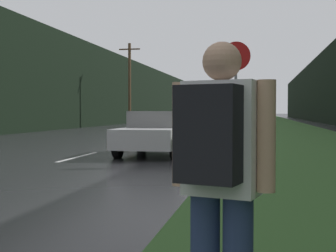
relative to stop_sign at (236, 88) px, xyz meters
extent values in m
cube|color=#2D5123|center=(2.52, 27.47, -1.92)|extent=(6.00, 240.00, 0.02)
cube|color=silver|center=(-4.62, 0.94, -1.92)|extent=(0.12, 3.00, 0.01)
cube|color=silver|center=(-4.62, 7.94, -1.92)|extent=(0.12, 3.00, 0.01)
cube|color=silver|center=(-4.62, 14.94, -1.92)|extent=(0.12, 3.00, 0.01)
cube|color=black|center=(-14.76, 37.47, 1.72)|extent=(2.00, 140.00, 7.29)
cylinder|color=#4C3823|center=(-10.13, 26.06, 1.61)|extent=(0.24, 0.24, 7.06)
cube|color=#4C3823|center=(-10.13, 26.06, 4.64)|extent=(1.80, 0.10, 0.10)
cylinder|color=slate|center=(0.00, 0.00, -0.74)|extent=(0.07, 0.07, 2.37)
cylinder|color=#B71414|center=(0.00, 0.00, 0.81)|extent=(0.73, 0.02, 0.73)
cube|color=white|center=(0.38, -9.39, -0.74)|extent=(0.45, 0.32, 0.63)
sphere|color=tan|center=(0.38, -9.39, -0.32)|extent=(0.22, 0.22, 0.22)
cylinder|color=tan|center=(0.14, -9.32, -0.73)|extent=(0.10, 0.10, 0.59)
cylinder|color=tan|center=(0.62, -9.45, -0.73)|extent=(0.10, 0.10, 0.59)
cube|color=black|center=(0.33, -9.58, -0.71)|extent=(0.36, 0.26, 0.50)
cube|color=#BCBCBC|center=(-2.55, 2.22, -1.37)|extent=(1.75, 4.44, 0.57)
cube|color=slate|center=(-2.55, 2.44, -0.83)|extent=(1.48, 2.00, 0.50)
cylinder|color=black|center=(-1.72, 0.84, -1.62)|extent=(0.20, 0.62, 0.62)
cylinder|color=black|center=(-3.38, 0.84, -1.62)|extent=(0.20, 0.62, 0.62)
cylinder|color=black|center=(-1.72, 3.60, -1.62)|extent=(0.20, 0.62, 0.62)
cylinder|color=black|center=(-3.38, 3.60, -1.62)|extent=(0.20, 0.62, 0.62)
camera|label=1|loc=(0.59, -11.97, -0.60)|focal=50.00mm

